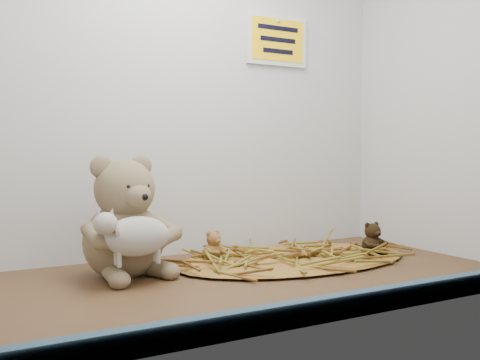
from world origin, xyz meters
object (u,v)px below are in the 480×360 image
toy_lamb (137,236)px  mini_teddy_tan (213,244)px  mini_teddy_brown (372,237)px  main_teddy (124,216)px

toy_lamb → mini_teddy_tan: toy_lamb is taller
mini_teddy_tan → mini_teddy_brown: mini_teddy_brown is taller
toy_lamb → main_teddy: bearing=90.0°
toy_lamb → mini_teddy_tan: (21.09, 10.73, -4.91)cm
main_teddy → toy_lamb: (0.00, -8.85, -2.98)cm
mini_teddy_brown → toy_lamb: bearing=179.4°
main_teddy → toy_lamb: bearing=-102.4°
mini_teddy_tan → mini_teddy_brown: size_ratio=0.86×
mini_teddy_tan → mini_teddy_brown: 38.16cm
main_teddy → mini_teddy_brown: main_teddy is taller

